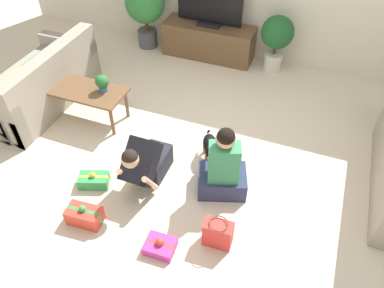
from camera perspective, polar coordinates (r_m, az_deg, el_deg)
ground_plane at (r=4.52m, az=0.38°, el=-2.19°), size 16.00×16.00×0.00m
sofa_left at (r=5.60m, az=-22.27°, el=8.38°), size 0.91×1.81×0.83m
coffee_table at (r=5.06m, az=-16.09°, el=7.55°), size 1.09×0.50×0.45m
tv_console at (r=6.30m, az=2.54°, el=15.42°), size 1.46×0.47×0.54m
tv at (r=6.05m, az=2.72°, el=20.28°), size 1.03×0.20×0.70m
potted_plant_back_right at (r=5.91m, az=12.78°, el=15.59°), size 0.49×0.49×0.89m
potted_plant_back_left at (r=6.47m, az=-7.16°, el=20.01°), size 0.64×0.64×1.07m
person_kneeling at (r=4.06m, az=-7.05°, el=-2.80°), size 0.35×0.77×0.75m
person_sitting at (r=3.96m, az=4.74°, el=-3.82°), size 0.62×0.58×0.92m
dog at (r=4.33m, az=2.83°, el=-0.39°), size 0.29×0.46×0.36m
gift_box_a at (r=4.02m, az=-16.06°, el=-10.43°), size 0.37×0.23×0.24m
gift_box_b at (r=3.73m, az=-4.87°, el=-15.20°), size 0.30×0.24×0.16m
gift_box_c at (r=4.33m, az=-14.72°, el=-5.35°), size 0.37×0.29×0.19m
gift_bag_a at (r=3.69m, az=3.98°, el=-13.44°), size 0.29×0.19×0.32m
tabletop_plant at (r=4.88m, az=-13.54°, el=9.10°), size 0.17×0.17×0.22m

